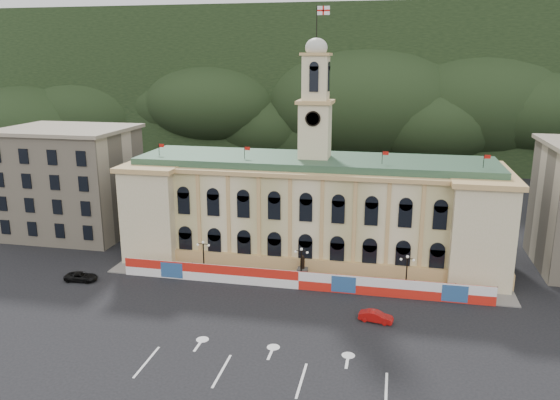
% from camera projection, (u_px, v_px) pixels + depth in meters
% --- Properties ---
extents(ground, '(260.00, 260.00, 0.00)m').
position_uv_depth(ground, '(274.00, 345.00, 58.81)').
color(ground, black).
rests_on(ground, ground).
extents(lane_markings, '(26.00, 10.00, 0.02)m').
position_uv_depth(lane_markings, '(263.00, 370.00, 54.08)').
color(lane_markings, white).
rests_on(lane_markings, ground).
extents(hill_ridge, '(230.00, 80.00, 64.00)m').
position_uv_depth(hill_ridge, '(359.00, 93.00, 169.38)').
color(hill_ridge, black).
rests_on(hill_ridge, ground).
extents(city_hall, '(56.20, 17.60, 37.10)m').
position_uv_depth(city_hall, '(313.00, 208.00, 82.99)').
color(city_hall, beige).
rests_on(city_hall, ground).
extents(side_building_left, '(21.00, 17.00, 18.60)m').
position_uv_depth(side_building_left, '(70.00, 181.00, 94.32)').
color(side_building_left, '#B6A68C').
rests_on(side_building_left, ground).
extents(hoarding_fence, '(50.00, 0.44, 2.50)m').
position_uv_depth(hoarding_fence, '(299.00, 280.00, 72.75)').
color(hoarding_fence, red).
rests_on(hoarding_fence, ground).
extents(pavement, '(56.00, 5.50, 0.16)m').
position_uv_depth(pavement, '(302.00, 281.00, 75.60)').
color(pavement, slate).
rests_on(pavement, ground).
extents(statue, '(1.40, 1.40, 3.72)m').
position_uv_depth(statue, '(302.00, 272.00, 75.55)').
color(statue, '#595651').
rests_on(statue, ground).
extents(lamp_left, '(1.96, 0.44, 5.15)m').
position_uv_depth(lamp_left, '(204.00, 255.00, 76.92)').
color(lamp_left, black).
rests_on(lamp_left, ground).
extents(lamp_center, '(1.96, 0.44, 5.15)m').
position_uv_depth(lamp_center, '(301.00, 262.00, 74.13)').
color(lamp_center, black).
rests_on(lamp_center, ground).
extents(lamp_right, '(1.96, 0.44, 5.15)m').
position_uv_depth(lamp_right, '(407.00, 270.00, 71.34)').
color(lamp_right, black).
rests_on(lamp_right, ground).
extents(red_sedan, '(2.68, 4.44, 1.31)m').
position_uv_depth(red_sedan, '(376.00, 317.00, 63.83)').
color(red_sedan, '#A50D0B').
rests_on(red_sedan, ground).
extents(black_suv, '(2.74, 4.78, 1.24)m').
position_uv_depth(black_suv, '(81.00, 277.00, 75.54)').
color(black_suv, black).
rests_on(black_suv, ground).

